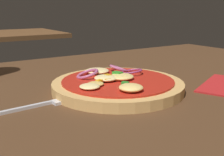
{
  "coord_description": "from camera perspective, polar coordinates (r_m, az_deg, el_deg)",
  "views": [
    {
      "loc": [
        -0.23,
        -0.41,
        0.18
      ],
      "look_at": [
        0.05,
        0.03,
        0.05
      ],
      "focal_mm": 44.44,
      "sensor_mm": 36.0,
      "label": 1
    }
  ],
  "objects": [
    {
      "name": "dining_table",
      "position": [
        0.5,
        -3.15,
        -5.17
      ],
      "size": [
        1.4,
        0.83,
        0.03
      ],
      "color": "#4C301C",
      "rests_on": "ground"
    },
    {
      "name": "pizza",
      "position": [
        0.52,
        1.04,
        -1.33
      ],
      "size": [
        0.25,
        0.25,
        0.04
      ],
      "color": "tan",
      "rests_on": "dining_table"
    },
    {
      "name": "fork",
      "position": [
        0.45,
        -15.78,
        -5.75
      ],
      "size": [
        0.2,
        0.03,
        0.0
      ],
      "color": "silver",
      "rests_on": "dining_table"
    },
    {
      "name": "background_table",
      "position": [
        1.89,
        -20.94,
        8.29
      ],
      "size": [
        0.66,
        0.53,
        0.03
      ],
      "color": "brown",
      "rests_on": "ground"
    }
  ]
}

